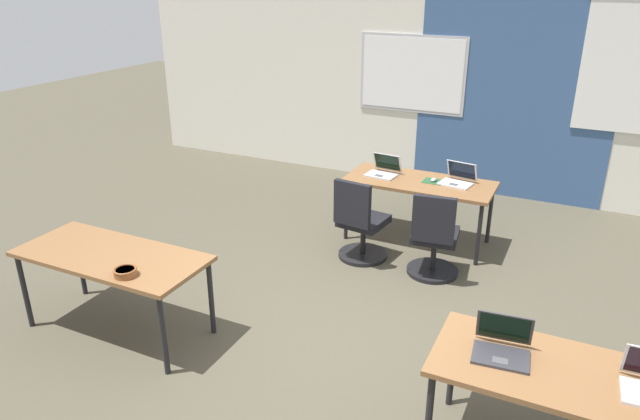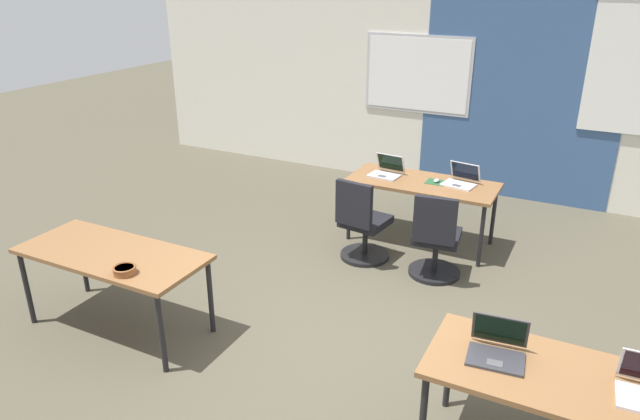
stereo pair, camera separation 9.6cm
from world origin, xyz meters
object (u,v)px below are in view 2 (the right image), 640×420
laptop_near_right_inner (497,349)px  chair_far_right (435,243)px  mouse_far_right (437,180)px  desk_near_left (112,258)px  desk_far_center (422,187)px  snack_bowl (125,270)px  laptop_far_right (461,180)px  chair_far_left (362,227)px  desk_near_right (568,386)px  laptop_far_left (386,171)px

laptop_near_right_inner → chair_far_right: laptop_near_right_inner is taller
mouse_far_right → desk_near_left: bearing=-123.6°
desk_near_left → desk_far_center: bearing=58.0°
desk_far_center → snack_bowl: snack_bowl is taller
laptop_far_right → chair_far_left: bearing=-125.5°
snack_bowl → laptop_far_right: bearing=60.5°
laptop_near_right_inner → laptop_far_right: (-0.95, 2.88, -0.00)m
desk_near_right → mouse_far_right: (-1.61, 2.84, 0.08)m
desk_far_center → laptop_far_right: laptop_far_right is taller
laptop_far_left → laptop_near_right_inner: size_ratio=1.00×
chair_far_left → mouse_far_right: bearing=-118.8°
laptop_far_left → mouse_far_right: 0.57m
desk_near_left → laptop_far_right: laptop_far_right is taller
chair_far_left → laptop_far_right: 1.20m
laptop_far_left → chair_far_right: bearing=-37.0°
desk_far_center → chair_far_left: bearing=-119.9°
chair_far_right → desk_far_center: bearing=-69.6°
desk_near_left → laptop_near_right_inner: 3.09m
desk_far_center → laptop_far_left: 0.45m
laptop_far_left → laptop_near_right_inner: (1.77, -2.80, 0.00)m
laptop_far_left → chair_far_left: size_ratio=0.39×
laptop_near_right_inner → chair_far_right: 2.29m
laptop_far_left → laptop_far_right: (0.82, 0.08, 0.00)m
desk_near_left → desk_near_right: 3.50m
laptop_far_right → chair_far_right: bearing=-81.0°
desk_far_center → laptop_near_right_inner: laptop_near_right_inner is taller
desk_far_center → laptop_far_left: laptop_far_left is taller
desk_near_left → laptop_far_left: (1.32, 2.82, 0.11)m
laptop_near_right_inner → snack_bowl: 2.73m
chair_far_left → mouse_far_right: chair_far_left is taller
desk_far_center → chair_far_right: bearing=-62.2°
desk_near_left → snack_bowl: snack_bowl is taller
chair_far_left → desk_near_left: bearing=64.7°
laptop_near_right_inner → laptop_far_right: size_ratio=0.95×
desk_near_right → laptop_far_right: (-1.36, 2.90, 0.11)m
laptop_far_left → snack_bowl: bearing=-101.7°
desk_far_center → laptop_far_left: size_ratio=4.45×
chair_far_right → snack_bowl: bearing=45.1°
laptop_far_right → chair_far_right: 0.92m
chair_far_left → chair_far_right: bearing=-174.5°
mouse_far_right → chair_far_right: chair_far_right is taller
laptop_far_left → laptop_near_right_inner: bearing=-52.1°
desk_near_left → laptop_near_right_inner: bearing=0.4°
desk_far_center → snack_bowl: bearing=-114.5°
laptop_near_right_inner → chair_far_left: bearing=124.2°
desk_near_right → laptop_far_right: bearing=115.2°
laptop_near_right_inner → snack_bowl: bearing=179.3°
desk_far_center → laptop_near_right_inner: bearing=-64.3°
chair_far_right → desk_near_left: bearing=36.7°
desk_near_right → laptop_near_right_inner: laptop_near_right_inner is taller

